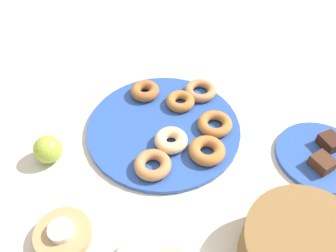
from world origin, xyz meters
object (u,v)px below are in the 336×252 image
object	(u,v)px
donut_1	(153,165)
donut_4	(180,101)
donut_6	(171,140)
apple	(48,149)
donut_plate	(163,128)
cake_plate	(321,156)
brownie_near	(330,142)
candle_holder	(63,235)
donut_2	(207,151)
donut_5	(145,91)
tealight	(61,230)
brownie_far	(322,163)
donut_3	(215,124)
basket	(304,251)
donut_0	(200,91)

from	to	relation	value
donut_1	donut_4	bearing A→B (deg)	-131.20
donut_6	apple	xyz separation A→B (m)	(0.28, -0.09, 0.01)
donut_plate	cake_plate	world-z (taller)	same
donut_plate	brownie_near	bearing A→B (deg)	147.37
donut_4	candle_holder	xyz separation A→B (m)	(0.38, 0.25, -0.01)
donut_plate	donut_2	distance (m)	0.14
donut_plate	donut_5	size ratio (longest dim) A/B	4.91
tealight	apple	world-z (taller)	apple
donut_4	candle_holder	world-z (taller)	donut_4
donut_4	brownie_far	world-z (taller)	brownie_far
brownie_far	apple	world-z (taller)	apple
donut_1	donut_4	size ratio (longest dim) A/B	1.12
cake_plate	candle_holder	size ratio (longest dim) A/B	1.90
donut_4	brownie_near	size ratio (longest dim) A/B	1.60
donut_1	donut_3	bearing A→B (deg)	-163.49
candle_holder	basket	world-z (taller)	basket
donut_1	brownie_far	xyz separation A→B (m)	(-0.37, 0.15, 0.00)
donut_5	donut_2	bearing A→B (deg)	102.92
donut_0	basket	size ratio (longest dim) A/B	0.38
brownie_far	tealight	xyz separation A→B (m)	(0.59, -0.07, 0.01)
donut_1	brownie_near	size ratio (longest dim) A/B	1.78
donut_4	tealight	size ratio (longest dim) A/B	1.53
candle_holder	cake_plate	bearing A→B (deg)	175.97
tealight	basket	xyz separation A→B (m)	(-0.41, 0.23, 0.01)
brownie_far	basket	size ratio (longest dim) A/B	0.21
donut_plate	brownie_far	xyz separation A→B (m)	(-0.29, 0.27, 0.02)
donut_4	brownie_near	bearing A→B (deg)	134.38
donut_plate	donut_3	distance (m)	0.13
cake_plate	donut_3	bearing A→B (deg)	-43.09
donut_6	cake_plate	bearing A→B (deg)	151.43
donut_plate	donut_4	size ratio (longest dim) A/B	5.07
donut_3	donut_4	world-z (taller)	same
donut_1	basket	bearing A→B (deg)	120.32
donut_3	candle_holder	distance (m)	0.45
donut_5	cake_plate	size ratio (longest dim) A/B	0.37
donut_6	brownie_near	world-z (taller)	same
donut_2	brownie_far	size ratio (longest dim) A/B	1.79
donut_6	cake_plate	size ratio (longest dim) A/B	0.38
cake_plate	donut_5	bearing A→B (deg)	-49.76
donut_3	basket	distance (m)	0.37
donut_4	basket	size ratio (longest dim) A/B	0.33
donut_5	tealight	xyz separation A→B (m)	(0.30, 0.33, 0.00)
cake_plate	donut_0	bearing A→B (deg)	-61.57
donut_0	brownie_far	bearing A→B (deg)	112.71
donut_4	apple	bearing A→B (deg)	5.57
apple	donut_3	bearing A→B (deg)	169.24
donut_1	apple	distance (m)	0.25
brownie_near	basket	xyz separation A→B (m)	(0.24, 0.20, 0.02)
donut_6	donut_5	bearing A→B (deg)	-91.73
donut_5	brownie_near	bearing A→B (deg)	134.32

